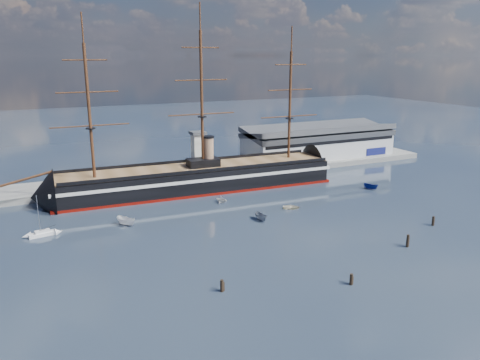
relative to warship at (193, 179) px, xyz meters
name	(u,v)px	position (x,y,z in m)	size (l,w,h in m)	color
ground	(228,206)	(3.83, -20.00, -4.04)	(600.00, 600.00, 0.00)	#1D2A3D
quay	(214,175)	(13.83, 16.00, -4.04)	(180.00, 18.00, 2.00)	slate
warehouse	(318,142)	(61.83, 20.00, 3.95)	(63.00, 21.00, 11.60)	#B7BABC
quay_tower	(198,152)	(6.83, 13.00, 5.72)	(5.00, 5.00, 15.00)	silver
warship	(193,179)	(0.00, 0.00, 0.00)	(113.20, 19.97, 53.94)	black
sailboat	(43,233)	(-46.27, -21.92, -3.38)	(6.71, 3.01, 10.37)	silver
motorboat_a	(126,226)	(-26.33, -23.41, -4.04)	(7.21, 2.64, 2.88)	white
motorboat_c	(261,220)	(6.97, -34.57, -4.04)	(6.02, 2.21, 2.41)	slate
motorboat_d	(222,203)	(3.48, -15.80, -4.04)	(6.19, 2.68, 2.27)	silver
motorboat_e	(291,209)	(19.35, -29.60, -4.04)	(3.06, 1.22, 1.43)	beige
motorboat_f	(370,189)	(53.39, -23.17, -4.04)	(5.71, 2.09, 2.28)	navy
piling_near_left	(222,292)	(-17.53, -65.96, -4.04)	(0.64, 0.64, 3.07)	black
piling_near_mid	(351,285)	(5.89, -73.93, -4.04)	(0.64, 0.64, 2.95)	black
piling_near_right	(407,247)	(29.06, -64.61, -4.04)	(0.64, 0.64, 3.70)	black
piling_far_right	(433,226)	(45.32, -56.77, -4.04)	(0.64, 0.64, 3.21)	black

